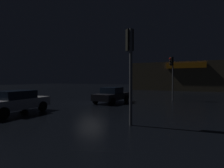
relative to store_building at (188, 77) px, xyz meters
The scene contains 6 objects.
ground_plane 27.74m from the store_building, 102.30° to the right, with size 120.00×120.00×0.00m, color black.
store_building is the anchor object (origin of this frame).
traffic_signal_main 21.43m from the store_building, 88.85° to the right, with size 0.43×0.41×4.46m.
traffic_signal_opposite 33.48m from the store_building, 89.09° to the right, with size 0.42×0.42×4.58m.
car_near 26.43m from the store_building, 99.14° to the right, with size 2.14×4.18×1.44m.
car_far 34.68m from the store_building, 101.82° to the right, with size 2.21×4.70×1.47m.
Camera 1 is at (9.84, -15.31, 2.20)m, focal length 31.62 mm.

